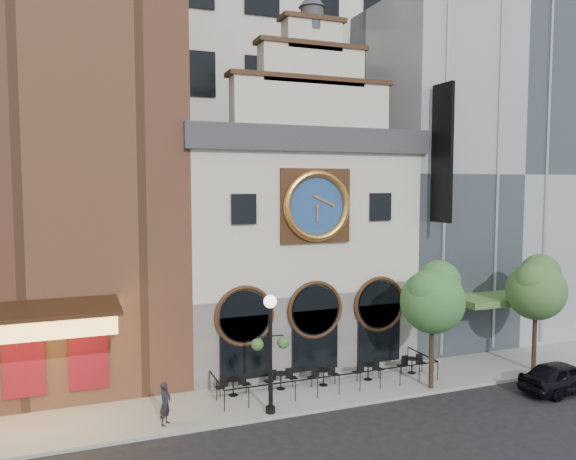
# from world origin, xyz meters

# --- Properties ---
(ground) EXTENTS (120.00, 120.00, 0.00)m
(ground) POSITION_xyz_m (0.00, 0.00, 0.00)
(ground) COLOR black
(ground) RESTS_ON ground
(sidewalk) EXTENTS (44.00, 5.00, 0.15)m
(sidewalk) POSITION_xyz_m (0.00, 2.50, 0.07)
(sidewalk) COLOR gray
(sidewalk) RESTS_ON ground
(clock_building) EXTENTS (12.60, 8.78, 18.65)m
(clock_building) POSITION_xyz_m (0.00, 7.82, 6.69)
(clock_building) COLOR #605E5B
(clock_building) RESTS_ON ground
(theater_building) EXTENTS (14.00, 15.60, 25.00)m
(theater_building) POSITION_xyz_m (-13.00, 9.96, 12.60)
(theater_building) COLOR brown
(theater_building) RESTS_ON ground
(retail_building) EXTENTS (14.00, 14.40, 20.00)m
(retail_building) POSITION_xyz_m (12.99, 9.99, 10.14)
(retail_building) COLOR gray
(retail_building) RESTS_ON ground
(office_tower) EXTENTS (20.00, 16.00, 40.00)m
(office_tower) POSITION_xyz_m (0.00, 20.00, 20.00)
(office_tower) COLOR beige
(office_tower) RESTS_ON ground
(cafe_railing) EXTENTS (10.60, 2.60, 0.90)m
(cafe_railing) POSITION_xyz_m (0.00, 2.50, 0.60)
(cafe_railing) COLOR black
(cafe_railing) RESTS_ON sidewalk
(bistro_0) EXTENTS (1.58, 0.68, 0.90)m
(bistro_0) POSITION_xyz_m (-4.48, 2.80, 0.61)
(bistro_0) COLOR black
(bistro_0) RESTS_ON sidewalk
(bistro_1) EXTENTS (1.58, 0.68, 0.90)m
(bistro_1) POSITION_xyz_m (-2.21, 2.79, 0.61)
(bistro_1) COLOR black
(bistro_1) RESTS_ON sidewalk
(bistro_2) EXTENTS (1.58, 0.68, 0.90)m
(bistro_2) POSITION_xyz_m (-0.17, 2.51, 0.61)
(bistro_2) COLOR black
(bistro_2) RESTS_ON sidewalk
(bistro_3) EXTENTS (1.58, 0.68, 0.90)m
(bistro_3) POSITION_xyz_m (2.16, 2.43, 0.61)
(bistro_3) COLOR black
(bistro_3) RESTS_ON sidewalk
(bistro_4) EXTENTS (1.58, 0.68, 0.90)m
(bistro_4) POSITION_xyz_m (4.68, 2.48, 0.61)
(bistro_4) COLOR black
(bistro_4) RESTS_ON sidewalk
(car_right) EXTENTS (4.36, 1.90, 1.46)m
(car_right) POSITION_xyz_m (9.93, -1.91, 0.73)
(car_right) COLOR black
(car_right) RESTS_ON ground
(pedestrian) EXTENTS (0.70, 0.74, 1.70)m
(pedestrian) POSITION_xyz_m (-7.78, 0.81, 1.00)
(pedestrian) COLOR black
(pedestrian) RESTS_ON sidewalk
(lamppost) EXTENTS (1.57, 0.62, 4.94)m
(lamppost) POSITION_xyz_m (-3.55, 0.40, 3.21)
(lamppost) COLOR black
(lamppost) RESTS_ON sidewalk
(tree_left) EXTENTS (3.06, 2.95, 5.90)m
(tree_left) POSITION_xyz_m (4.39, 0.44, 4.47)
(tree_left) COLOR #382619
(tree_left) RESTS_ON sidewalk
(tree_right) EXTENTS (3.05, 2.94, 5.88)m
(tree_right) POSITION_xyz_m (10.83, 0.74, 4.46)
(tree_right) COLOR #382619
(tree_right) RESTS_ON sidewalk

